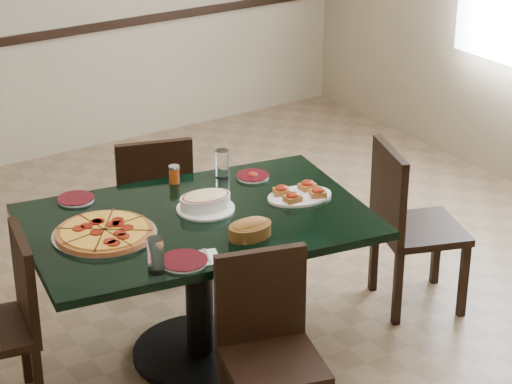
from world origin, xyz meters
TOP-DOWN VIEW (x-y plane):
  - floor at (0.00, 0.00)m, footprint 5.50×5.50m
  - room_shell at (1.02, 1.73)m, footprint 5.50×5.50m
  - main_table at (-0.36, -0.10)m, footprint 1.71×1.25m
  - chair_far at (-0.19, 0.69)m, footprint 0.51×0.51m
  - chair_near at (-0.43, -0.79)m, footprint 0.49×0.49m
  - chair_right at (0.79, -0.27)m, footprint 0.54×0.54m
  - chair_left at (-1.28, 0.00)m, footprint 0.46×0.46m
  - pepperoni_pizza at (-0.80, -0.04)m, footprint 0.47×0.47m
  - lasagna_casserole at (-0.28, -0.05)m, footprint 0.28×0.28m
  - bread_basket at (-0.26, -0.40)m, footprint 0.21×0.15m
  - bruschetta_platter at (0.16, -0.18)m, footprint 0.36×0.28m
  - side_plate_near at (-0.63, -0.45)m, footprint 0.20×0.20m
  - side_plate_far_r at (0.11, 0.15)m, footprint 0.17×0.17m
  - side_plate_far_l at (-0.75, 0.38)m, footprint 0.18×0.18m
  - napkin_setting at (-0.54, -0.46)m, footprint 0.18×0.18m
  - water_glass_a at (-0.02, 0.23)m, footprint 0.07×0.07m
  - water_glass_b at (-0.76, -0.46)m, footprint 0.07×0.07m
  - pepper_shaker at (-0.26, 0.31)m, footprint 0.05×0.05m

SIDE VIEW (x-z plane):
  - floor at x=0.00m, z-range 0.00..0.00m
  - chair_left at x=-1.28m, z-range 0.05..0.90m
  - chair_near at x=-0.43m, z-range 0.05..0.90m
  - chair_far at x=-0.19m, z-range 0.05..0.92m
  - chair_right at x=0.79m, z-range 0.05..0.96m
  - main_table at x=-0.36m, z-range 0.19..0.94m
  - napkin_setting at x=-0.54m, z-range 0.75..0.76m
  - side_plate_near at x=-0.63m, z-range 0.75..0.77m
  - side_plate_far_l at x=-0.75m, z-range 0.75..0.77m
  - side_plate_far_r at x=0.11m, z-range 0.74..0.77m
  - pepperoni_pizza at x=-0.80m, z-range 0.75..0.79m
  - bruschetta_platter at x=0.16m, z-range 0.75..0.80m
  - bread_basket at x=-0.26m, z-range 0.74..0.84m
  - lasagna_casserole at x=-0.28m, z-range 0.75..0.84m
  - pepper_shaker at x=-0.26m, z-range 0.75..0.84m
  - water_glass_a at x=-0.02m, z-range 0.75..0.90m
  - water_glass_b at x=-0.76m, z-range 0.75..0.90m
  - room_shell at x=1.02m, z-range -1.58..3.92m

